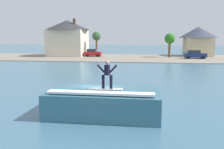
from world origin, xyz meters
TOP-DOWN VIEW (x-y plane):
  - ground_plane at (0.00, 0.00)m, footprint 260.00×260.00m
  - wave_crest at (0.61, -1.28)m, footprint 6.39×3.35m
  - surfboard at (0.80, -1.72)m, footprint 1.89×0.40m
  - surfer at (0.88, -1.71)m, footprint 1.13×0.32m
  - shoreline_bank at (0.00, 38.56)m, footprint 120.00×20.20m
  - car_near_shore at (-9.32, 40.33)m, footprint 3.85×2.19m
  - car_far_shore at (13.01, 37.88)m, footprint 4.47×2.24m
  - house_with_chimney at (-15.83, 41.80)m, footprint 10.57×10.57m
  - house_gabled_white at (15.26, 46.55)m, footprint 9.20×9.20m
  - tree_tall_bare at (8.06, 40.70)m, footprint 2.31×2.31m
  - tree_short_bushy at (-8.79, 42.00)m, footprint 2.09×2.09m

SIDE VIEW (x-z plane):
  - ground_plane at x=0.00m, z-range 0.00..0.00m
  - shoreline_bank at x=0.00m, z-range 0.00..0.09m
  - wave_crest at x=0.61m, z-range -0.05..1.57m
  - car_near_shore at x=-9.32m, z-range 0.01..1.87m
  - car_far_shore at x=13.01m, z-range 0.02..1.88m
  - surfboard at x=0.80m, z-range 1.62..1.68m
  - surfer at x=0.88m, z-range 1.77..3.35m
  - house_gabled_white at x=15.26m, z-range 0.54..7.53m
  - tree_tall_bare at x=8.06m, z-range 1.37..6.76m
  - tree_short_bushy at x=-8.79m, z-range 1.66..7.49m
  - house_with_chimney at x=-15.83m, z-range 0.36..9.14m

